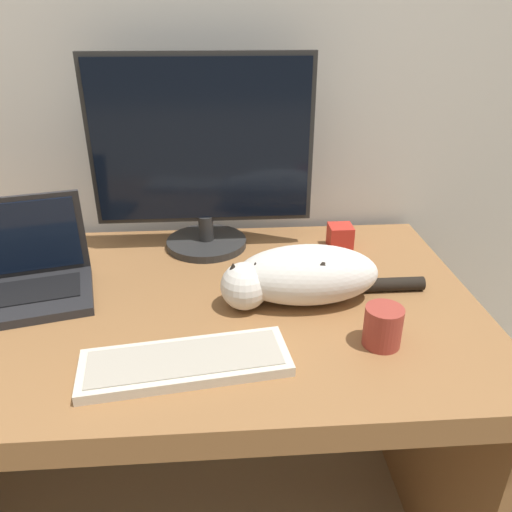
# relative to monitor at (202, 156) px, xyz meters

# --- Properties ---
(wall_back) EXTENTS (6.40, 0.06, 2.60)m
(wall_back) POSITION_rel_monitor_xyz_m (-0.16, 0.17, 0.30)
(wall_back) COLOR silver
(wall_back) RESTS_ON ground_plane
(desk) EXTENTS (1.55, 0.80, 0.75)m
(desk) POSITION_rel_monitor_xyz_m (-0.16, -0.28, -0.41)
(desk) COLOR olive
(desk) RESTS_ON ground_plane
(monitor) EXTENTS (0.57, 0.22, 0.50)m
(monitor) POSITION_rel_monitor_xyz_m (0.00, 0.00, 0.00)
(monitor) COLOR #282828
(monitor) RESTS_ON desk
(laptop) EXTENTS (0.33, 0.27, 0.22)m
(laptop) POSITION_rel_monitor_xyz_m (-0.41, -0.24, -0.21)
(laptop) COLOR #232326
(laptop) RESTS_ON desk
(external_keyboard) EXTENTS (0.39, 0.18, 0.02)m
(external_keyboard) POSITION_rel_monitor_xyz_m (-0.03, -0.52, -0.24)
(external_keyboard) COLOR beige
(external_keyboard) RESTS_ON desk
(cat) EXTENTS (0.47, 0.16, 0.13)m
(cat) POSITION_rel_monitor_xyz_m (0.21, -0.31, -0.19)
(cat) COLOR silver
(cat) RESTS_ON desk
(coffee_mug) EXTENTS (0.07, 0.07, 0.08)m
(coffee_mug) POSITION_rel_monitor_xyz_m (0.35, -0.48, -0.21)
(coffee_mug) COLOR #9E382D
(coffee_mug) RESTS_ON desk
(small_toy) EXTENTS (0.06, 0.06, 0.06)m
(small_toy) POSITION_rel_monitor_xyz_m (0.37, -0.03, -0.22)
(small_toy) COLOR red
(small_toy) RESTS_ON desk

